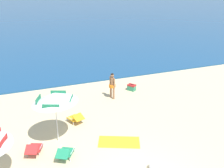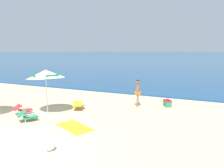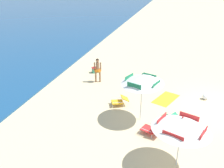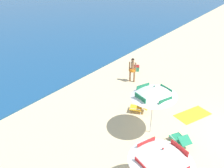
# 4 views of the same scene
# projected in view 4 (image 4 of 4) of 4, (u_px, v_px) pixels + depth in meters

# --- Properties ---
(beach_umbrella_striped_main) EXTENTS (2.67, 2.67, 2.36)m
(beach_umbrella_striped_main) POSITION_uv_depth(u_px,v_px,m) (154.00, 92.00, 9.33)
(beach_umbrella_striped_main) COLOR silver
(beach_umbrella_striped_main) RESTS_ON ground
(beach_umbrella_striped_second) EXTENTS (2.82, 2.82, 2.01)m
(beach_umbrella_striped_second) POSITION_uv_depth(u_px,v_px,m) (162.00, 155.00, 6.66)
(beach_umbrella_striped_second) COLOR silver
(beach_umbrella_striped_second) RESTS_ON ground
(lounge_chair_under_umbrella) EXTENTS (0.83, 1.02, 0.52)m
(lounge_chair_under_umbrella) POSITION_uv_depth(u_px,v_px,m) (152.00, 147.00, 9.04)
(lounge_chair_under_umbrella) COLOR red
(lounge_chair_under_umbrella) RESTS_ON ground
(lounge_chair_beside_umbrella) EXTENTS (0.82, 1.02, 0.52)m
(lounge_chair_beside_umbrella) POSITION_uv_depth(u_px,v_px,m) (139.00, 107.00, 11.58)
(lounge_chair_beside_umbrella) COLOR gold
(lounge_chair_beside_umbrella) RESTS_ON ground
(lounge_chair_facing_sea) EXTENTS (0.91, 1.03, 0.52)m
(lounge_chair_facing_sea) POSITION_uv_depth(u_px,v_px,m) (180.00, 139.00, 9.45)
(lounge_chair_facing_sea) COLOR #1E7F56
(lounge_chair_facing_sea) RESTS_ON ground
(person_standing_near_shore) EXTENTS (0.39, 0.46, 1.59)m
(person_standing_near_shore) POSITION_uv_depth(u_px,v_px,m) (132.00, 68.00, 14.36)
(person_standing_near_shore) COLOR #8C6042
(person_standing_near_shore) RESTS_ON ground
(cooler_box) EXTENTS (0.56, 0.61, 0.43)m
(cooler_box) POSITION_uv_depth(u_px,v_px,m) (136.00, 68.00, 16.20)
(cooler_box) COLOR #2D7F5B
(cooler_box) RESTS_ON ground
(beach_towel) EXTENTS (2.01, 1.55, 0.01)m
(beach_towel) POSITION_uv_depth(u_px,v_px,m) (193.00, 115.00, 11.45)
(beach_towel) COLOR gold
(beach_towel) RESTS_ON ground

